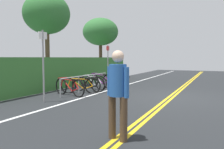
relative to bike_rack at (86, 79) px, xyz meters
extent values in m
cube|color=#232628|center=(0.07, -3.79, -0.56)|extent=(38.60, 10.42, 0.05)
cube|color=gold|center=(0.07, -3.87, -0.54)|extent=(34.74, 0.10, 0.00)
cube|color=gold|center=(0.07, -3.71, -0.54)|extent=(34.74, 0.10, 0.00)
cube|color=white|center=(0.07, -0.78, -0.54)|extent=(34.74, 0.12, 0.00)
cylinder|color=#9EA0A5|center=(-1.89, 0.00, -0.18)|extent=(0.05, 0.05, 0.71)
cylinder|color=#9EA0A5|center=(-0.63, 0.00, -0.18)|extent=(0.05, 0.05, 0.71)
cylinder|color=#9EA0A5|center=(0.63, 0.00, -0.18)|extent=(0.05, 0.05, 0.71)
cylinder|color=#9EA0A5|center=(1.89, 0.00, -0.18)|extent=(0.05, 0.05, 0.71)
cylinder|color=#9EA0A5|center=(0.00, 0.00, 0.18)|extent=(3.78, 0.04, 0.04)
torus|color=black|center=(-1.19, 0.50, -0.21)|extent=(0.23, 0.71, 0.72)
torus|color=black|center=(-1.45, -0.53, -0.21)|extent=(0.23, 0.71, 0.72)
cylinder|color=red|center=(-1.29, 0.12, -0.12)|extent=(0.19, 0.60, 0.49)
cylinder|color=red|center=(-1.30, 0.05, 0.09)|extent=(0.22, 0.71, 0.07)
cylinder|color=red|center=(-1.38, -0.23, -0.14)|extent=(0.08, 0.18, 0.44)
cylinder|color=red|center=(-1.41, -0.35, -0.28)|extent=(0.13, 0.38, 0.18)
cylinder|color=red|center=(-1.42, -0.41, -0.07)|extent=(0.10, 0.26, 0.30)
cylinder|color=red|center=(-1.20, 0.45, -0.05)|extent=(0.07, 0.14, 0.33)
cube|color=black|center=(-1.39, -0.30, 0.10)|extent=(0.13, 0.21, 0.05)
cylinder|color=red|center=(-1.21, 0.40, 0.16)|extent=(0.45, 0.14, 0.03)
torus|color=black|center=(-0.79, 0.43, -0.22)|extent=(0.27, 0.68, 0.70)
torus|color=black|center=(-0.45, -0.58, -0.22)|extent=(0.27, 0.68, 0.70)
cylinder|color=orange|center=(-0.66, 0.05, -0.13)|extent=(0.23, 0.59, 0.48)
cylinder|color=orange|center=(-0.64, -0.02, 0.07)|extent=(0.26, 0.70, 0.07)
cylinder|color=orange|center=(-0.55, -0.30, -0.15)|extent=(0.09, 0.18, 0.43)
cylinder|color=orange|center=(-0.51, -0.41, -0.29)|extent=(0.16, 0.38, 0.18)
cylinder|color=orange|center=(-0.49, -0.47, -0.08)|extent=(0.12, 0.26, 0.30)
cylinder|color=orange|center=(-0.77, 0.38, -0.06)|extent=(0.08, 0.14, 0.32)
cube|color=black|center=(-0.52, -0.36, 0.09)|extent=(0.14, 0.22, 0.05)
cylinder|color=orange|center=(-0.75, 0.33, 0.14)|extent=(0.45, 0.17, 0.03)
torus|color=black|center=(-0.06, 0.39, -0.21)|extent=(0.09, 0.70, 0.70)
torus|color=black|center=(0.00, -0.59, -0.21)|extent=(0.09, 0.70, 0.70)
cylinder|color=black|center=(-0.04, 0.02, -0.13)|extent=(0.07, 0.57, 0.48)
cylinder|color=black|center=(-0.03, -0.04, 0.08)|extent=(0.07, 0.67, 0.07)
cylinder|color=black|center=(-0.02, -0.31, -0.15)|extent=(0.04, 0.16, 0.43)
cylinder|color=black|center=(-0.01, -0.42, -0.29)|extent=(0.06, 0.36, 0.18)
cylinder|color=black|center=(-0.01, -0.48, -0.08)|extent=(0.05, 0.25, 0.30)
cylinder|color=black|center=(-0.05, 0.34, -0.06)|extent=(0.04, 0.13, 0.32)
cube|color=black|center=(-0.01, -0.37, 0.09)|extent=(0.09, 0.20, 0.05)
cylinder|color=black|center=(-0.05, 0.29, 0.14)|extent=(0.46, 0.05, 0.03)
torus|color=black|center=(0.84, 0.55, -0.22)|extent=(0.19, 0.68, 0.68)
torus|color=black|center=(0.65, -0.41, -0.22)|extent=(0.19, 0.68, 0.68)
cylinder|color=white|center=(0.77, 0.19, -0.14)|extent=(0.15, 0.55, 0.47)
cylinder|color=white|center=(0.76, 0.13, 0.06)|extent=(0.17, 0.66, 0.07)
cylinder|color=white|center=(0.71, -0.13, -0.16)|extent=(0.07, 0.16, 0.42)
cylinder|color=white|center=(0.69, -0.24, -0.29)|extent=(0.11, 0.35, 0.17)
cylinder|color=white|center=(0.67, -0.30, -0.09)|extent=(0.08, 0.24, 0.29)
cylinder|color=white|center=(0.83, 0.50, -0.07)|extent=(0.06, 0.14, 0.31)
cube|color=black|center=(0.69, -0.20, 0.07)|extent=(0.12, 0.21, 0.05)
cylinder|color=white|center=(0.83, 0.45, 0.13)|extent=(0.46, 0.12, 0.03)
torus|color=black|center=(1.54, 0.53, -0.20)|extent=(0.22, 0.73, 0.73)
torus|color=black|center=(1.30, -0.48, -0.20)|extent=(0.22, 0.73, 0.73)
cylinder|color=purple|center=(1.45, 0.15, -0.11)|extent=(0.17, 0.58, 0.50)
cylinder|color=purple|center=(1.43, 0.09, 0.11)|extent=(0.20, 0.69, 0.07)
cylinder|color=purple|center=(1.37, -0.19, -0.13)|extent=(0.07, 0.17, 0.45)
cylinder|color=purple|center=(1.34, -0.30, -0.27)|extent=(0.12, 0.37, 0.19)
cylinder|color=purple|center=(1.33, -0.36, -0.05)|extent=(0.09, 0.26, 0.31)
cylinder|color=purple|center=(1.53, 0.48, -0.04)|extent=(0.07, 0.14, 0.33)
cube|color=black|center=(1.35, -0.25, 0.12)|extent=(0.12, 0.21, 0.05)
cylinder|color=purple|center=(1.52, 0.43, 0.17)|extent=(0.45, 0.13, 0.03)
cylinder|color=#4C3826|center=(-5.06, -3.90, -0.13)|extent=(0.14, 0.14, 0.82)
cylinder|color=#4C3826|center=(-4.99, -3.64, -0.13)|extent=(0.14, 0.14, 0.82)
cylinder|color=#2659A5|center=(-5.02, -3.77, 0.58)|extent=(0.32, 0.32, 0.58)
sphere|color=beige|center=(-5.02, -3.77, 1.01)|extent=(0.22, 0.22, 0.22)
cylinder|color=#2659A5|center=(-5.08, -3.96, 0.55)|extent=(0.09, 0.09, 0.55)
cylinder|color=#2659A5|center=(-4.97, -3.58, 0.55)|extent=(0.09, 0.09, 0.55)
cylinder|color=gray|center=(-2.82, -0.04, 0.69)|extent=(0.06, 0.06, 2.45)
cube|color=white|center=(-2.82, -0.04, 1.73)|extent=(0.36, 0.06, 0.24)
cylinder|color=gray|center=(2.54, 0.17, 0.58)|extent=(0.06, 0.06, 2.23)
cube|color=red|center=(2.54, 0.17, 1.51)|extent=(0.36, 0.06, 0.24)
cube|color=#387533|center=(1.50, 1.98, 0.23)|extent=(12.78, 1.08, 1.54)
cylinder|color=brown|center=(0.68, 2.82, 0.89)|extent=(0.23, 0.23, 2.86)
ellipsoid|color=#2D6B30|center=(0.68, 2.82, 3.28)|extent=(2.43, 2.43, 2.12)
cylinder|color=#473323|center=(6.66, 2.82, 0.74)|extent=(0.25, 0.25, 2.55)
ellipsoid|color=#2D6B30|center=(6.66, 2.82, 2.95)|extent=(2.70, 2.70, 2.08)
camera|label=1|loc=(-8.80, -5.43, 0.99)|focal=36.46mm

